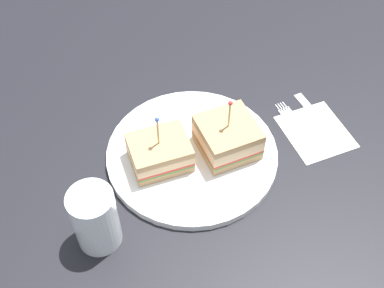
% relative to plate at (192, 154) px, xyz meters
% --- Properties ---
extents(ground_plane, '(1.15, 1.15, 0.02)m').
position_rel_plate_xyz_m(ground_plane, '(0.00, 0.00, -0.02)').
color(ground_plane, black).
extents(plate, '(0.28, 0.28, 0.01)m').
position_rel_plate_xyz_m(plate, '(0.00, 0.00, 0.00)').
color(plate, white).
rests_on(plate, ground_plane).
extents(sandwich_half_front, '(0.12, 0.11, 0.10)m').
position_rel_plate_xyz_m(sandwich_half_front, '(0.05, 0.03, 0.03)').
color(sandwich_half_front, tan).
rests_on(sandwich_half_front, plate).
extents(sandwich_half_back, '(0.12, 0.12, 0.11)m').
position_rel_plate_xyz_m(sandwich_half_back, '(-0.05, -0.02, 0.03)').
color(sandwich_half_back, tan).
rests_on(sandwich_half_back, plate).
extents(drink_glass, '(0.06, 0.06, 0.11)m').
position_rel_plate_xyz_m(drink_glass, '(0.10, 0.17, 0.04)').
color(drink_glass, gold).
rests_on(drink_glass, ground_plane).
extents(napkin, '(0.15, 0.15, 0.00)m').
position_rel_plate_xyz_m(napkin, '(-0.20, -0.09, -0.01)').
color(napkin, beige).
rests_on(napkin, ground_plane).
extents(fork, '(0.08, 0.11, 0.00)m').
position_rel_plate_xyz_m(fork, '(-0.16, -0.11, -0.00)').
color(fork, silver).
rests_on(fork, ground_plane).
extents(knife, '(0.08, 0.11, 0.00)m').
position_rel_plate_xyz_m(knife, '(-0.20, -0.13, -0.00)').
color(knife, silver).
rests_on(knife, ground_plane).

